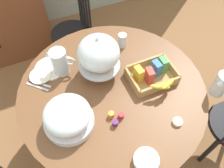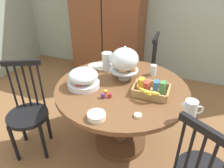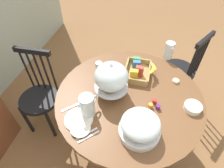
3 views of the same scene
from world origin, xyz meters
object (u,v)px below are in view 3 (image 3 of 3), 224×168
pastry_stand_with_dome (111,78)px  fruit_platter_covered (140,126)px  dining_table (128,109)px  orange_juice_pitcher (169,51)px  cereal_basket (139,70)px  windsor_chair_by_cabinet (40,97)px  cereal_bowl (193,107)px  windsor_chair_near_window (180,71)px  butter_dish (176,81)px  milk_pitcher (88,107)px  china_plate_large (79,119)px  china_plate_small (81,128)px  drinking_glass (99,67)px

pastry_stand_with_dome → fruit_platter_covered: pastry_stand_with_dome is taller
dining_table → orange_juice_pitcher: bearing=-26.0°
fruit_platter_covered → cereal_basket: size_ratio=0.95×
windsor_chair_by_cabinet → fruit_platter_covered: 1.17m
cereal_bowl → windsor_chair_near_window: bearing=0.4°
fruit_platter_covered → butter_dish: (0.60, -0.26, -0.07)m
windsor_chair_near_window → pastry_stand_with_dome: (-0.80, 0.66, 0.48)m
pastry_stand_with_dome → butter_dish: size_ratio=5.73×
windsor_chair_by_cabinet → milk_pitcher: size_ratio=5.03×
orange_juice_pitcher → cereal_bowl: size_ratio=1.27×
cereal_bowl → butter_dish: bearing=24.3°
fruit_platter_covered → cereal_bowl: bearing=-51.2°
fruit_platter_covered → orange_juice_pitcher: fruit_platter_covered is taller
pastry_stand_with_dome → butter_dish: bearing=-61.9°
windsor_chair_by_cabinet → pastry_stand_with_dome: bearing=-91.6°
butter_dish → china_plate_large: bearing=129.6°
pastry_stand_with_dome → windsor_chair_near_window: bearing=-39.4°
dining_table → china_plate_small: (-0.41, 0.29, 0.22)m
cereal_basket → china_plate_large: (-0.62, 0.37, -0.04)m
fruit_platter_covered → cereal_bowl: 0.50m
fruit_platter_covered → butter_dish: bearing=-23.3°
milk_pitcher → cereal_bowl: (0.24, -0.79, -0.07)m
milk_pitcher → drinking_glass: size_ratio=1.76×
windsor_chair_by_cabinet → orange_juice_pitcher: windsor_chair_by_cabinet is taller
milk_pitcher → butter_dish: bearing=-51.8°
dining_table → drinking_glass: bearing=55.4°
windsor_chair_by_cabinet → cereal_basket: 1.07m
china_plate_large → cereal_bowl: size_ratio=1.57×
cereal_basket → fruit_platter_covered: bearing=-171.4°
drinking_glass → windsor_chair_near_window: bearing=-57.0°
windsor_chair_near_window → drinking_glass: bearing=123.0°
china_plate_small → cereal_basket: bearing=-25.0°
milk_pitcher → dining_table: bearing=-46.5°
pastry_stand_with_dome → china_plate_small: (-0.39, 0.14, -0.18)m
china_plate_large → cereal_bowl: cereal_bowl is taller
china_plate_large → drinking_glass: (0.56, 0.00, 0.05)m
cereal_bowl → butter_dish: cereal_bowl is taller
dining_table → pastry_stand_with_dome: (-0.03, 0.15, 0.40)m
windsor_chair_near_window → windsor_chair_by_cabinet: bearing=118.5°
dining_table → drinking_glass: size_ratio=11.46×
cereal_bowl → milk_pitcher: bearing=106.6°
windsor_chair_by_cabinet → china_plate_large: size_ratio=4.43×
cereal_basket → china_plate_small: cereal_basket is taller
fruit_platter_covered → milk_pitcher: bearing=79.9°
butter_dish → orange_juice_pitcher: bearing=13.7°
pastry_stand_with_dome → china_plate_large: 0.40m
dining_table → milk_pitcher: bearing=133.5°
windsor_chair_by_cabinet → cereal_bowl: 1.48m
milk_pitcher → china_plate_large: size_ratio=0.88×
dining_table → fruit_platter_covered: 0.46m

